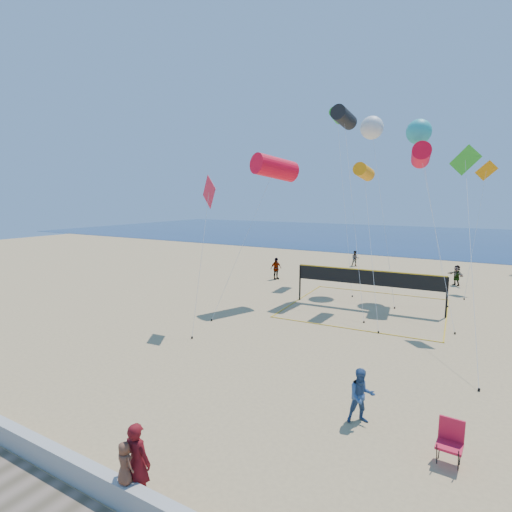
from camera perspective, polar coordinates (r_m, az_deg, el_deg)
The scene contains 20 objects.
ground at distance 11.53m, azimuth -0.96°, elevation -25.96°, with size 120.00×120.00×0.00m, color tan.
ocean at distance 70.62m, azimuth 25.92°, elevation 2.29°, with size 140.00×50.00×0.03m, color #10294E.
woman at distance 9.90m, azimuth -16.61°, elevation -26.44°, with size 0.66×0.43×1.81m, color #620D12.
toddler at distance 9.70m, azimuth -18.27°, elevation -26.26°, with size 0.44×0.29×0.90m, color brown.
bystander_a at distance 12.60m, azimuth 14.81°, elevation -18.76°, with size 0.79×0.61×1.62m, color #345383.
far_person_0 at distance 31.84m, azimuth 2.87°, elevation -1.79°, with size 1.03×0.43×1.75m, color gray.
far_person_1 at distance 33.14m, azimuth 26.73°, elevation -2.48°, with size 1.42×0.45×1.53m, color gray.
far_person_3 at distance 38.93m, azimuth 13.99°, elevation -0.36°, with size 0.72×0.56×1.48m, color gray.
camp_chair at distance 11.80m, azimuth 26.01°, elevation -22.41°, with size 0.62×0.75×1.22m.
volleyball_net at distance 24.34m, azimuth 15.68°, elevation -3.60°, with size 9.09×8.95×2.31m.
kite_0 at distance 24.62m, azimuth 2.70°, elevation 12.48°, with size 2.32×6.96×9.08m.
kite_1 at distance 27.83m, azimuth 12.46°, elevation 18.76°, with size 3.89×7.05×12.26m.
kite_2 at distance 24.43m, azimuth 15.18°, elevation 11.51°, with size 2.70×5.55×8.47m.
kite_3 at distance 19.90m, azimuth -6.82°, elevation 8.20°, with size 1.45×2.65×7.59m.
kite_4 at distance 21.66m, azimuth 27.81°, elevation 10.57°, with size 2.06×7.60×9.01m.
kite_6 at distance 30.10m, azimuth 16.22°, elevation 17.18°, with size 4.11×6.04×12.06m.
kite_7 at distance 29.07m, azimuth 22.25°, elevation 16.10°, with size 3.48×3.65×11.51m.
kite_8 at distance 32.86m, azimuth 11.48°, elevation 19.03°, with size 3.71×6.22×13.19m.
kite_9 at distance 32.53m, azimuth 29.91°, elevation 9.56°, with size 1.45×4.77×9.08m.
kite_10 at distance 27.02m, azimuth 22.50°, elevation 13.15°, with size 3.64×7.41×9.76m.
Camera 1 is at (4.91, -8.15, 6.51)m, focal length 28.00 mm.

